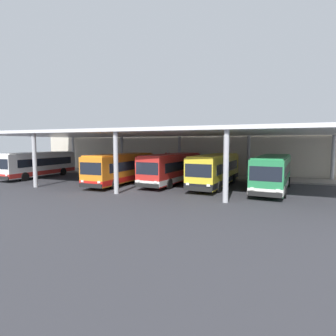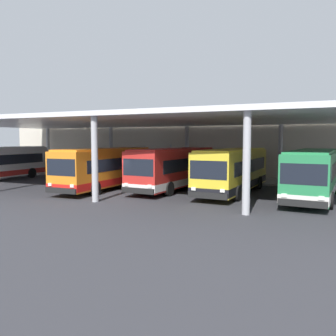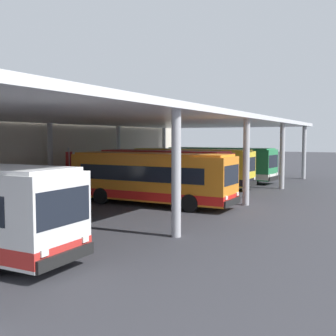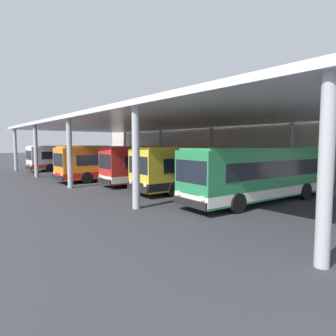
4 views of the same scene
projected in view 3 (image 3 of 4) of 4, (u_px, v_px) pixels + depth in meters
The scene contains 10 objects.
ground_plane at pixel (208, 202), 26.51m from camera, with size 200.00×200.00×0.00m, color #333338.
platform_kerb at pixel (68, 190), 32.10m from camera, with size 42.00×4.50×0.18m, color gray.
station_building_facade at pixel (36, 148), 33.41m from camera, with size 48.00×1.60×6.59m, color beige.
canopy_shelter at pixel (135, 121), 28.74m from camera, with size 40.00×17.00×5.55m.
bus_second_bay at pixel (151, 178), 25.35m from camera, with size 2.75×10.54×3.17m.
bus_middle_bay at pixel (163, 171), 30.65m from camera, with size 3.33×10.69×3.17m.
bus_far_bay at pixel (191, 167), 34.64m from camera, with size 3.13×10.65×3.17m.
bus_departing at pixel (219, 164), 39.09m from camera, with size 3.33×10.69×3.17m.
bench_waiting at pixel (35, 187), 29.21m from camera, with size 1.80×0.45×0.92m.
banner_sign at pixel (69, 166), 30.94m from camera, with size 0.70×0.12×3.20m.
Camera 3 is at (-24.31, -10.30, 4.10)m, focal length 44.35 mm.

